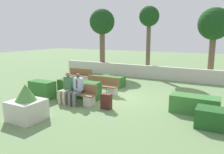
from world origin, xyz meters
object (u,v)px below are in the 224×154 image
bench_front (77,96)px  bench_right_side (101,87)px  suitcase (106,101)px  person_seated_woman (67,86)px  tree_center_left (149,20)px  tree_center_right (214,26)px  planter_corner_left (27,105)px  bench_left_side (79,77)px  person_seated_man (77,88)px  tree_leftmost (102,24)px

bench_front → bench_right_side: same height
bench_right_side → suitcase: bench_right_side is taller
bench_right_side → person_seated_woman: bearing=-109.4°
bench_front → tree_center_left: bearing=86.0°
tree_center_left → tree_center_right: bearing=7.9°
tree_center_right → bench_right_side: bearing=-125.1°
planter_corner_left → tree_center_left: size_ratio=0.26×
person_seated_woman → planter_corner_left: size_ratio=1.05×
bench_front → bench_left_side: size_ratio=1.06×
tree_center_left → person_seated_woman: bearing=-96.9°
bench_front → planter_corner_left: size_ratio=1.43×
tree_center_right → tree_center_left: bearing=-172.1°
person_seated_man → suitcase: size_ratio=1.60×
bench_right_side → planter_corner_left: (-0.50, -4.21, 0.20)m
bench_left_side → tree_center_right: (7.18, 4.82, 3.22)m
person_seated_man → tree_center_right: (4.59, 8.46, 2.81)m
person_seated_woman → bench_left_side: bearing=119.6°
suitcase → tree_center_left: tree_center_left is taller
tree_center_left → planter_corner_left: bearing=-95.1°
planter_corner_left → suitcase: planter_corner_left is taller
person_seated_man → tree_center_left: bearing=86.9°
suitcase → bench_left_side: bearing=138.4°
planter_corner_left → tree_center_right: (5.06, 10.70, 3.01)m
person_seated_woman → tree_center_left: bearing=83.1°
suitcase → tree_leftmost: bearing=121.8°
person_seated_woman → tree_leftmost: 8.74m
person_seated_woman → tree_center_right: bearing=58.8°
bench_front → suitcase: size_ratio=2.21×
tree_center_left → tree_center_right: size_ratio=1.06×
bench_front → planter_corner_left: 2.42m
bench_front → person_seated_man: 0.44m
tree_leftmost → person_seated_man: bearing=-66.7°
tree_center_right → person_seated_woman: bearing=-121.2°
tree_leftmost → bench_front: bearing=-67.1°
bench_left_side → tree_leftmost: size_ratio=0.35×
bench_right_side → person_seated_woman: person_seated_woman is taller
bench_front → person_seated_woman: size_ratio=1.36×
person_seated_woman → suitcase: 2.00m
planter_corner_left → tree_center_right: 12.21m
bench_right_side → tree_center_right: tree_center_right is taller
bench_front → planter_corner_left: (-0.35, -2.38, 0.20)m
person_seated_man → tree_leftmost: bearing=113.3°
bench_left_side → tree_center_left: tree_center_left is taller
tree_leftmost → tree_center_left: tree_center_left is taller
bench_right_side → tree_center_right: bearing=51.3°
person_seated_man → bench_front: bearing=130.2°
bench_left_side → person_seated_woman: person_seated_woman is taller
bench_right_side → suitcase: (1.39, -1.90, -0.02)m
person_seated_man → tree_center_left: 8.54m
tree_leftmost → person_seated_woman: bearing=-70.2°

